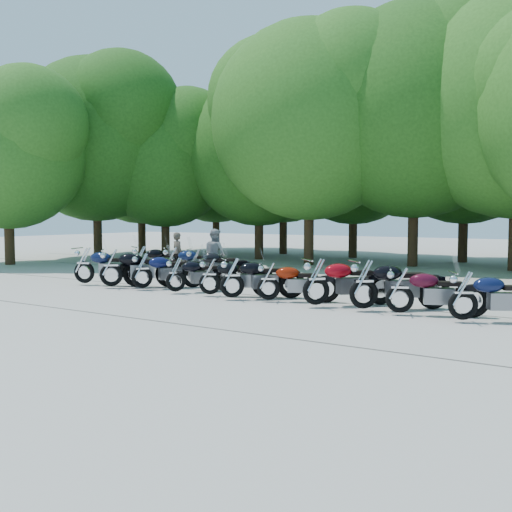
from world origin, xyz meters
The scene contains 28 objects.
ground centered at (0.00, 0.00, 0.00)m, with size 90.00×90.00×0.00m, color #A49E94.
tree_0 centered at (-15.42, 12.98, 5.45)m, with size 7.50×7.50×9.21m.
tree_1 centered at (-12.04, 11.24, 5.06)m, with size 6.97×6.97×8.55m.
tree_2 centered at (-7.25, 12.84, 5.31)m, with size 7.31×7.31×8.97m.
tree_3 centered at (-3.57, 11.24, 6.32)m, with size 8.70×8.70×10.67m.
tree_4 centered at (0.54, 13.09, 6.64)m, with size 9.13×9.13×11.20m.
tree_9 centered at (-13.53, 17.59, 5.52)m, with size 7.59×7.59×9.32m.
tree_10 centered at (-8.29, 16.97, 5.66)m, with size 7.78×7.78×9.55m.
tree_11 centered at (-3.76, 16.43, 5.49)m, with size 7.56×7.56×9.28m.
tree_12 centered at (1.80, 16.47, 5.72)m, with size 7.88×7.88×9.67m.
tree_16 centered at (-14.83, 4.00, 5.06)m, with size 6.97×6.97×8.55m.
tree_17 centered at (-14.68, 9.00, 6.04)m, with size 8.31×8.31×10.20m.
motorcycle_0 centered at (-5.89, 0.52, 0.68)m, with size 0.74×2.42×1.37m, color #0B1333, non-canonical shape.
motorcycle_1 centered at (-4.57, 0.44, 0.68)m, with size 0.73×2.41×1.36m, color black, non-canonical shape.
motorcycle_2 centered at (-3.48, 0.63, 0.62)m, with size 0.67×2.20×1.25m, color #0E133E, non-canonical shape.
motorcycle_3 centered at (-2.12, 0.57, 0.58)m, with size 0.62×2.05×1.16m, color black, non-canonical shape.
motorcycle_4 centered at (-0.95, 0.63, 0.59)m, with size 0.64×2.10×1.19m, color black, non-canonical shape.
motorcycle_5 centered at (-0.04, 0.42, 0.63)m, with size 0.68×2.24×1.26m, color black, non-canonical shape.
motorcycle_6 centered at (0.95, 0.64, 0.58)m, with size 0.62×2.05×1.16m, color maroon, non-canonical shape.
motorcycle_7 centered at (2.40, 0.49, 0.68)m, with size 0.73×2.39×1.35m, color #93050F, non-canonical shape.
motorcycle_8 centered at (3.59, 0.58, 0.68)m, with size 0.74×2.42×1.37m, color black, non-canonical shape.
motorcycle_9 centered at (4.48, 0.51, 0.61)m, with size 0.66×2.16×1.22m, color #3E0818, non-canonical shape.
motorcycle_10 centered at (5.89, 0.36, 0.61)m, with size 0.66×2.16×1.22m, color #0C1336, non-canonical shape.
motorcycle_11 centered at (-6.02, 3.19, 0.64)m, with size 0.69×2.25×1.27m, color black, non-canonical shape.
motorcycle_12 centered at (-4.59, 3.23, 0.64)m, with size 0.69×2.28×1.29m, color #0E193E, non-canonical shape.
motorcycle_13 centered at (-3.45, 3.10, 0.63)m, with size 0.68×2.23×1.26m, color black, non-canonical shape.
rider_0 centered at (-5.40, 4.48, 0.80)m, with size 0.58×0.38×1.59m, color #4C4136.
rider_1 centered at (-3.59, 4.35, 0.87)m, with size 0.85×0.66×1.75m, color #9E9EA0.
Camera 1 is at (9.05, -12.30, 2.25)m, focal length 42.00 mm.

